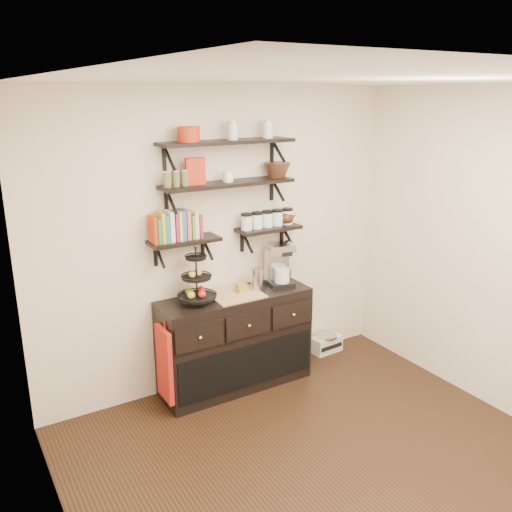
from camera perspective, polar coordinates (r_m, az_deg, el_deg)
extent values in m
plane|color=black|center=(4.20, 8.80, -22.18)|extent=(3.50, 3.50, 0.00)
cube|color=white|center=(3.28, 10.99, 17.76)|extent=(3.50, 3.50, 0.02)
cube|color=white|center=(4.90, -3.61, 1.65)|extent=(3.50, 0.02, 2.70)
cube|color=white|center=(2.80, -19.26, -11.44)|extent=(0.02, 3.50, 2.70)
cube|color=black|center=(4.63, -3.03, 11.91)|extent=(1.20, 0.27, 0.03)
cube|color=black|center=(4.53, -9.64, 10.13)|extent=(0.02, 0.03, 0.20)
cube|color=black|center=(5.00, 1.68, 10.97)|extent=(0.02, 0.03, 0.20)
cube|color=black|center=(4.67, -2.96, 7.62)|extent=(1.20, 0.27, 0.03)
cube|color=black|center=(4.58, -9.42, 5.78)|extent=(0.02, 0.03, 0.20)
cube|color=black|center=(5.05, 1.65, 7.02)|extent=(0.02, 0.03, 0.20)
cube|color=black|center=(4.59, -7.56, 1.60)|extent=(0.60, 0.25, 0.03)
cube|color=black|center=(4.65, -10.53, 0.16)|extent=(0.02, 0.03, 0.20)
cube|color=black|center=(4.81, -5.64, 0.94)|extent=(0.03, 0.03, 0.20)
cube|color=black|center=(4.98, 1.33, 2.93)|extent=(0.60, 0.25, 0.03)
cube|color=black|center=(4.99, -1.49, 1.59)|extent=(0.03, 0.03, 0.20)
cube|color=black|center=(5.21, 2.72, 2.24)|extent=(0.02, 0.03, 0.20)
cube|color=#AB2D0E|center=(4.48, -10.66, 2.57)|extent=(0.02, 0.15, 0.20)
cube|color=#277540|center=(4.48, -10.28, 2.88)|extent=(0.03, 0.15, 0.24)
cube|color=orange|center=(4.50, -9.82, 2.76)|extent=(0.04, 0.15, 0.21)
cube|color=#197871|center=(4.51, -9.40, 3.07)|extent=(0.03, 0.15, 0.25)
cube|color=beige|center=(4.52, -8.99, 2.94)|extent=(0.03, 0.15, 0.22)
cube|color=#881E49|center=(4.53, -8.54, 3.25)|extent=(0.04, 0.15, 0.26)
cube|color=#D0DD44|center=(4.55, -8.09, 3.13)|extent=(0.03, 0.15, 0.23)
cube|color=#355395|center=(4.57, -7.67, 3.00)|extent=(0.03, 0.15, 0.20)
cube|color=#C96141|center=(4.58, -7.21, 3.31)|extent=(0.04, 0.15, 0.24)
cube|color=#4C863F|center=(4.60, -6.76, 3.19)|extent=(0.03, 0.15, 0.21)
cube|color=beige|center=(4.61, -6.35, 3.49)|extent=(0.03, 0.15, 0.25)
cube|color=maroon|center=(4.63, -5.95, 3.36)|extent=(0.02, 0.15, 0.22)
cylinder|color=silver|center=(4.84, -1.00, 3.52)|extent=(0.10, 0.10, 0.13)
cylinder|color=silver|center=(4.90, 0.12, 3.67)|extent=(0.10, 0.10, 0.13)
cylinder|color=silver|center=(4.96, 1.21, 3.82)|extent=(0.10, 0.10, 0.13)
cylinder|color=silver|center=(5.01, 2.27, 3.97)|extent=(0.10, 0.10, 0.13)
cylinder|color=silver|center=(5.07, 3.32, 4.10)|extent=(0.10, 0.10, 0.13)
cube|color=black|center=(5.02, -2.19, -8.93)|extent=(1.40, 0.45, 0.90)
cube|color=tan|center=(4.84, -2.25, -4.04)|extent=(0.45, 0.41, 0.02)
sphere|color=gold|center=(4.52, -5.88, -8.57)|extent=(0.04, 0.04, 0.04)
sphere|color=gold|center=(4.71, -0.71, -7.36)|extent=(0.04, 0.04, 0.04)
sphere|color=gold|center=(4.94, 3.99, -6.19)|extent=(0.04, 0.04, 0.04)
cylinder|color=black|center=(4.60, -6.29, -2.16)|extent=(0.02, 0.02, 0.48)
cylinder|color=black|center=(4.67, -6.22, -4.28)|extent=(0.33, 0.33, 0.01)
cylinder|color=black|center=(4.61, -6.29, -2.27)|extent=(0.25, 0.25, 0.02)
cylinder|color=black|center=(4.55, -6.36, -0.21)|extent=(0.17, 0.17, 0.02)
sphere|color=#B21914|center=(4.71, -5.80, -3.57)|extent=(0.07, 0.07, 0.07)
sphere|color=gold|center=(4.58, -6.74, -1.95)|extent=(0.06, 0.06, 0.06)
cube|color=olive|center=(4.85, -1.59, -3.37)|extent=(0.08, 0.08, 0.08)
cube|color=black|center=(5.07, 2.61, -2.89)|extent=(0.26, 0.24, 0.04)
cube|color=silver|center=(5.07, 2.20, -0.86)|extent=(0.23, 0.12, 0.34)
cube|color=silver|center=(4.97, 2.67, 0.91)|extent=(0.26, 0.24, 0.07)
cylinder|color=silver|center=(5.03, 2.75, -2.05)|extent=(0.17, 0.17, 0.13)
cylinder|color=silver|center=(4.89, 0.12, -2.52)|extent=(0.11, 0.11, 0.22)
cube|color=maroon|center=(4.66, -9.61, -11.17)|extent=(0.04, 0.28, 0.64)
cube|color=silver|center=(5.84, 7.44, -9.17)|extent=(0.33, 0.18, 0.17)
cylinder|color=silver|center=(5.79, 7.47, -8.31)|extent=(0.23, 0.23, 0.02)
cube|color=black|center=(5.78, 7.97, -9.48)|extent=(0.28, 0.03, 0.04)
cube|color=#B22D14|center=(4.52, -6.42, 8.83)|extent=(0.17, 0.08, 0.22)
cylinder|color=white|center=(4.66, -2.97, 8.39)|extent=(0.09, 0.09, 0.10)
cylinder|color=#B22D14|center=(4.47, -7.10, 12.59)|extent=(0.18, 0.18, 0.12)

